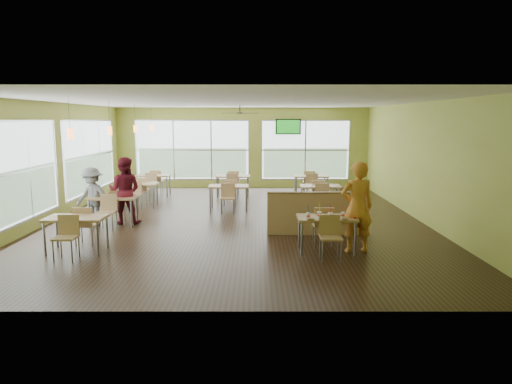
{
  "coord_description": "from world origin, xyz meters",
  "views": [
    {
      "loc": [
        0.54,
        -12.22,
        2.74
      ],
      "look_at": [
        0.53,
        -1.28,
        0.99
      ],
      "focal_mm": 32.0,
      "sensor_mm": 36.0,
      "label": 1
    }
  ],
  "objects_px": {
    "man_plaid": "(357,207)",
    "food_basket": "(350,215)",
    "main_table": "(327,222)",
    "half_wall_divider": "(317,213)"
  },
  "relations": [
    {
      "from": "main_table",
      "to": "man_plaid",
      "type": "height_order",
      "value": "man_plaid"
    },
    {
      "from": "man_plaid",
      "to": "half_wall_divider",
      "type": "bearing_deg",
      "value": -73.46
    },
    {
      "from": "main_table",
      "to": "food_basket",
      "type": "xyz_separation_m",
      "value": [
        0.49,
        0.05,
        0.15
      ]
    },
    {
      "from": "food_basket",
      "to": "main_table",
      "type": "bearing_deg",
      "value": -174.52
    },
    {
      "from": "man_plaid",
      "to": "food_basket",
      "type": "distance_m",
      "value": 0.22
    },
    {
      "from": "half_wall_divider",
      "to": "food_basket",
      "type": "relative_size",
      "value": 11.03
    },
    {
      "from": "main_table",
      "to": "food_basket",
      "type": "bearing_deg",
      "value": 5.48
    },
    {
      "from": "man_plaid",
      "to": "food_basket",
      "type": "xyz_separation_m",
      "value": [
        -0.13,
        0.03,
        -0.17
      ]
    },
    {
      "from": "half_wall_divider",
      "to": "man_plaid",
      "type": "relative_size",
      "value": 1.26
    },
    {
      "from": "half_wall_divider",
      "to": "food_basket",
      "type": "distance_m",
      "value": 1.51
    }
  ]
}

